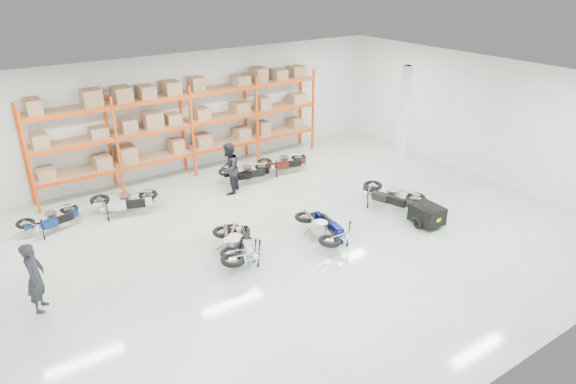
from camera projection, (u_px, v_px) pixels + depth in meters
room at (283, 169)px, 14.30m from camera, size 18.00×18.00×18.00m
pallet_rack at (187, 117)px, 19.14m from camera, size 11.28×0.98×3.62m
structural_column at (402, 133)px, 17.37m from camera, size 0.25×0.25×4.50m
moto_blue_centre at (324, 224)px, 14.89m from camera, size 1.27×2.04×1.23m
moto_silver_left at (236, 241)px, 13.99m from camera, size 1.51×2.09×1.22m
moto_black_far_left at (239, 238)px, 14.30m from camera, size 1.56×1.84×1.07m
moto_touring_right at (390, 191)px, 17.00m from camera, size 1.48×2.13×1.25m
trailer at (427, 214)px, 15.89m from camera, size 0.84×1.59×0.66m
moto_back_a at (50, 215)px, 15.59m from camera, size 1.76×1.15×1.05m
moto_back_b at (124, 197)px, 16.63m from camera, size 2.04×1.48×1.19m
moto_back_c at (246, 169)px, 19.02m from camera, size 1.86×1.19×1.12m
moto_back_d at (284, 159)px, 19.95m from camera, size 1.86×1.22×1.11m
person_left at (35, 277)px, 11.85m from camera, size 0.65×0.76×1.76m
person_back at (229, 169)px, 17.96m from camera, size 1.13×1.13×1.85m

